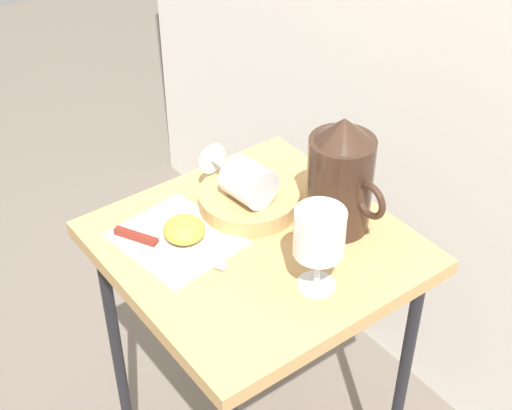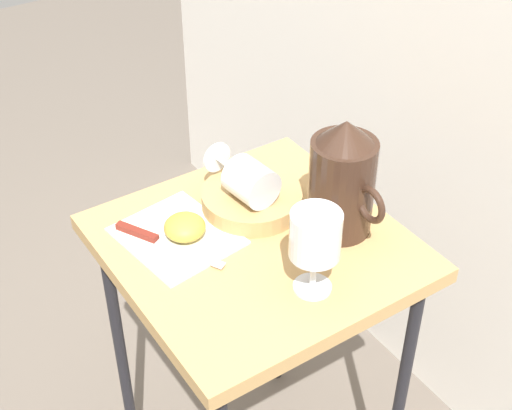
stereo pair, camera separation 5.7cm
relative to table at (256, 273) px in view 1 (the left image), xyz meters
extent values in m
cube|color=silver|center=(0.00, 0.52, 0.38)|extent=(2.40, 0.03, 2.02)
cube|color=tan|center=(0.00, 0.00, 0.06)|extent=(0.50, 0.49, 0.03)
cylinder|color=black|center=(-0.21, -0.21, -0.29)|extent=(0.02, 0.02, 0.67)
cylinder|color=black|center=(-0.21, 0.21, -0.29)|extent=(0.02, 0.02, 0.67)
cylinder|color=black|center=(0.21, 0.21, -0.29)|extent=(0.02, 0.02, 0.67)
cube|color=silver|center=(-0.09, -0.11, 0.08)|extent=(0.22, 0.20, 0.00)
cylinder|color=tan|center=(-0.09, 0.05, 0.09)|extent=(0.19, 0.19, 0.03)
cylinder|color=#382319|center=(0.05, 0.15, 0.17)|extent=(0.12, 0.12, 0.18)
cylinder|color=#D1661E|center=(0.05, 0.15, 0.13)|extent=(0.11, 0.11, 0.10)
cone|color=#382319|center=(0.05, 0.15, 0.28)|extent=(0.10, 0.10, 0.04)
torus|color=#382319|center=(0.12, 0.15, 0.17)|extent=(0.07, 0.01, 0.07)
cylinder|color=silver|center=(0.15, 0.01, 0.08)|extent=(0.06, 0.06, 0.00)
cylinder|color=silver|center=(0.15, 0.01, 0.12)|extent=(0.01, 0.01, 0.07)
cylinder|color=silver|center=(0.15, 0.01, 0.19)|extent=(0.08, 0.08, 0.08)
cylinder|color=#D1661E|center=(0.15, 0.01, 0.17)|extent=(0.07, 0.07, 0.04)
cylinder|color=silver|center=(-0.07, 0.04, 0.15)|extent=(0.09, 0.08, 0.08)
cylinder|color=silver|center=(-0.14, 0.03, 0.15)|extent=(0.06, 0.02, 0.01)
cylinder|color=silver|center=(-0.17, 0.03, 0.15)|extent=(0.01, 0.06, 0.06)
ellipsoid|color=#B29938|center=(-0.08, -0.10, 0.10)|extent=(0.07, 0.07, 0.04)
cube|color=silver|center=(-0.03, -0.12, 0.08)|extent=(0.13, 0.08, 0.00)
cube|color=maroon|center=(-0.13, -0.17, 0.09)|extent=(0.08, 0.05, 0.01)
camera|label=1|loc=(0.81, -0.60, 0.93)|focal=52.49mm
camera|label=2|loc=(0.84, -0.56, 0.93)|focal=52.49mm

